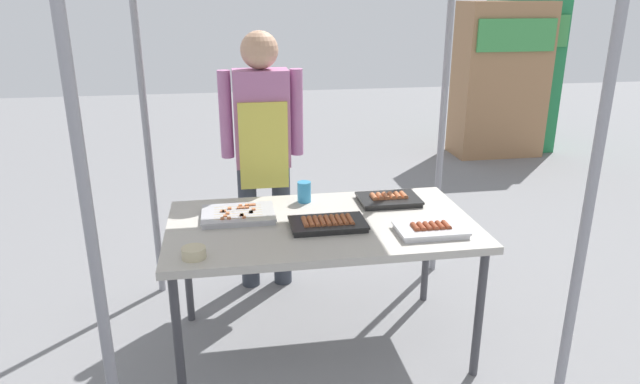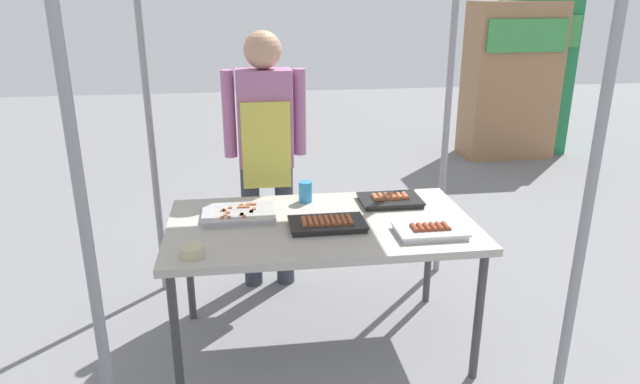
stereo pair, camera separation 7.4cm
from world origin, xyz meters
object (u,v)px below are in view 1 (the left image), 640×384
tray_pork_links (389,199)px  tray_spring_rolls (431,229)px  stall_table (322,231)px  tray_meat_skewers (238,215)px  vendor_woman (263,142)px  drink_cup_near_edge (304,192)px  tray_grilled_sausages (328,224)px  neighbor_stall_left (500,80)px  neighbor_stall_right (520,75)px  condiment_bowl (194,253)px

tray_pork_links → tray_spring_rolls: tray_pork_links is taller
stall_table → tray_meat_skewers: (-0.43, 0.14, 0.07)m
vendor_woman → stall_table: bearing=107.6°
stall_table → tray_spring_rolls: 0.57m
tray_pork_links → drink_cup_near_edge: (-0.48, 0.09, 0.04)m
tray_grilled_sausages → neighbor_stall_left: size_ratio=0.22×
tray_pork_links → neighbor_stall_right: 4.66m
tray_grilled_sausages → tray_spring_rolls: bearing=-17.8°
neighbor_stall_left → neighbor_stall_right: neighbor_stall_right is taller
tray_spring_rolls → vendor_woman: bearing=127.0°
tray_spring_rolls → condiment_bowl: (-1.16, -0.10, 0.01)m
neighbor_stall_left → vendor_woman: bearing=-136.2°
tray_spring_rolls → neighbor_stall_right: (2.69, 4.20, 0.16)m
neighbor_stall_left → condiment_bowl: bearing=-130.5°
neighbor_stall_right → tray_spring_rolls: bearing=-122.6°
stall_table → neighbor_stall_left: 4.65m
tray_meat_skewers → condiment_bowl: bearing=-114.8°
tray_grilled_sausages → tray_pork_links: 0.51m
tray_grilled_sausages → drink_cup_near_edge: bearing=99.5°
tray_meat_skewers → tray_pork_links: 0.86m
vendor_woman → neighbor_stall_left: neighbor_stall_left is taller
tray_pork_links → vendor_woman: bearing=141.1°
tray_meat_skewers → neighbor_stall_left: 4.81m
stall_table → drink_cup_near_edge: (-0.05, 0.32, 0.11)m
tray_meat_skewers → tray_pork_links: size_ratio=1.12×
drink_cup_near_edge → vendor_woman: bearing=113.8°
neighbor_stall_left → drink_cup_near_edge: bearing=-130.1°
stall_table → tray_grilled_sausages: size_ratio=4.11×
stall_table → condiment_bowl: 0.73m
tray_spring_rolls → stall_table: bearing=155.7°
tray_pork_links → vendor_woman: vendor_woman is taller
vendor_woman → neighbor_stall_right: 4.70m
stall_table → tray_pork_links: 0.49m
tray_grilled_sausages → vendor_woman: 0.92m
tray_meat_skewers → neighbor_stall_right: neighbor_stall_right is taller
vendor_woman → neighbor_stall_left: 4.22m
tray_pork_links → neighbor_stall_left: size_ratio=0.19×
tray_spring_rolls → neighbor_stall_right: neighbor_stall_right is taller
stall_table → tray_grilled_sausages: 0.11m
condiment_bowl → neighbor_stall_right: neighbor_stall_right is taller
stall_table → tray_spring_rolls: size_ratio=4.68×
condiment_bowl → neighbor_stall_right: (3.85, 4.30, 0.15)m
tray_grilled_sausages → tray_pork_links: tray_pork_links is taller
tray_meat_skewers → vendor_woman: size_ratio=0.23×
stall_table → neighbor_stall_left: neighbor_stall_left is taller
tray_grilled_sausages → tray_meat_skewers: size_ratio=1.01×
tray_grilled_sausages → neighbor_stall_left: 4.69m
vendor_woman → neighbor_stall_left: size_ratio=0.93×
tray_pork_links → drink_cup_near_edge: size_ratio=2.89×
stall_table → tray_pork_links: (0.43, 0.23, 0.07)m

